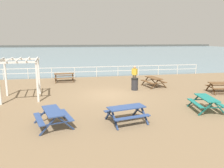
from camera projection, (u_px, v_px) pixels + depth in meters
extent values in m
cube|color=#846B4C|center=(110.00, 96.00, 15.81)|extent=(30.00, 24.00, 0.20)
cube|color=gray|center=(79.00, 52.00, 66.52)|extent=(142.00, 90.00, 0.01)
cube|color=#4C4C47|center=(75.00, 47.00, 107.88)|extent=(142.00, 6.00, 1.80)
cube|color=white|center=(97.00, 67.00, 23.03)|extent=(23.00, 0.06, 0.06)
cube|color=white|center=(97.00, 71.00, 23.13)|extent=(23.00, 0.05, 0.05)
cylinder|color=white|center=(3.00, 74.00, 21.45)|extent=(0.07, 0.07, 1.05)
cylinder|color=white|center=(28.00, 74.00, 21.87)|extent=(0.07, 0.07, 1.05)
cylinder|color=white|center=(52.00, 73.00, 22.30)|extent=(0.07, 0.07, 1.05)
cylinder|color=white|center=(75.00, 72.00, 22.72)|extent=(0.07, 0.07, 1.05)
cylinder|color=white|center=(97.00, 72.00, 23.14)|extent=(0.07, 0.07, 1.05)
cylinder|color=white|center=(118.00, 71.00, 23.56)|extent=(0.07, 0.07, 1.05)
cylinder|color=white|center=(138.00, 71.00, 23.98)|extent=(0.07, 0.07, 1.05)
cylinder|color=white|center=(158.00, 70.00, 24.41)|extent=(0.07, 0.07, 1.05)
cylinder|color=white|center=(177.00, 70.00, 24.83)|extent=(0.07, 0.07, 1.05)
cylinder|color=white|center=(196.00, 69.00, 25.25)|extent=(0.07, 0.07, 1.05)
cube|color=#334C84|center=(53.00, 111.00, 9.98)|extent=(1.16, 1.92, 0.05)
cube|color=#334C84|center=(39.00, 119.00, 9.77)|extent=(0.74, 1.80, 0.04)
cube|color=#334C84|center=(66.00, 115.00, 10.31)|extent=(0.74, 1.80, 0.04)
cube|color=navy|center=(42.00, 115.00, 10.58)|extent=(0.78, 0.29, 0.79)
cube|color=navy|center=(57.00, 112.00, 10.90)|extent=(0.78, 0.29, 0.79)
cube|color=navy|center=(50.00, 113.00, 10.73)|extent=(1.46, 0.46, 0.04)
cube|color=navy|center=(48.00, 126.00, 9.21)|extent=(0.78, 0.29, 0.79)
cube|color=navy|center=(66.00, 123.00, 9.54)|extent=(0.78, 0.29, 0.79)
cube|color=navy|center=(57.00, 123.00, 9.36)|extent=(1.46, 0.46, 0.04)
cube|color=#1E7A70|center=(207.00, 98.00, 12.17)|extent=(0.97, 1.89, 0.05)
cube|color=#1E7A70|center=(195.00, 103.00, 12.21)|extent=(0.53, 1.82, 0.04)
cube|color=#1E7A70|center=(217.00, 103.00, 12.26)|extent=(0.53, 1.82, 0.04)
cube|color=#165B54|center=(194.00, 100.00, 13.00)|extent=(0.80, 0.20, 0.79)
cube|color=#165B54|center=(206.00, 100.00, 13.03)|extent=(0.80, 0.20, 0.79)
cube|color=#165B54|center=(200.00, 100.00, 13.01)|extent=(1.49, 0.29, 0.04)
cube|color=#165B54|center=(206.00, 109.00, 11.47)|extent=(0.80, 0.20, 0.79)
cube|color=#165B54|center=(220.00, 108.00, 11.50)|extent=(0.80, 0.20, 0.79)
cube|color=#165B54|center=(213.00, 108.00, 11.48)|extent=(1.49, 0.29, 0.04)
cube|color=brown|center=(154.00, 78.00, 18.36)|extent=(1.01, 1.90, 0.05)
cube|color=brown|center=(147.00, 82.00, 18.20)|extent=(0.58, 1.82, 0.04)
cube|color=brown|center=(160.00, 81.00, 18.64)|extent=(0.58, 1.82, 0.04)
cube|color=#50351E|center=(145.00, 81.00, 19.01)|extent=(0.79, 0.22, 0.79)
cube|color=#50351E|center=(153.00, 80.00, 19.28)|extent=(0.79, 0.22, 0.79)
cube|color=#50351E|center=(149.00, 80.00, 19.14)|extent=(1.49, 0.33, 0.04)
cube|color=#50351E|center=(155.00, 84.00, 17.59)|extent=(0.79, 0.22, 0.79)
cube|color=#50351E|center=(163.00, 84.00, 17.85)|extent=(0.79, 0.22, 0.79)
cube|color=#50351E|center=(159.00, 83.00, 17.71)|extent=(1.49, 0.33, 0.04)
cube|color=brown|center=(64.00, 74.00, 20.49)|extent=(1.81, 0.73, 0.05)
cube|color=brown|center=(64.00, 76.00, 21.14)|extent=(1.80, 0.29, 0.04)
cube|color=brown|center=(64.00, 78.00, 19.95)|extent=(1.80, 0.29, 0.04)
cube|color=#50351E|center=(73.00, 77.00, 21.08)|extent=(0.09, 0.79, 0.79)
cube|color=#50351E|center=(73.00, 78.00, 20.36)|extent=(0.09, 0.79, 0.79)
cube|color=#50351E|center=(73.00, 77.00, 20.71)|extent=(0.08, 1.50, 0.04)
cube|color=#50351E|center=(56.00, 77.00, 20.77)|extent=(0.09, 0.79, 0.79)
cube|color=#50351E|center=(56.00, 79.00, 20.05)|extent=(0.09, 0.79, 0.79)
cube|color=#50351E|center=(56.00, 77.00, 20.40)|extent=(0.08, 1.50, 0.04)
cube|color=#334C84|center=(126.00, 107.00, 10.49)|extent=(1.91, 1.05, 0.05)
cube|color=#334C84|center=(121.00, 109.00, 11.11)|extent=(1.82, 0.62, 0.04)
cube|color=#334C84|center=(132.00, 117.00, 9.99)|extent=(1.82, 0.62, 0.04)
cube|color=navy|center=(137.00, 110.00, 11.20)|extent=(0.24, 0.79, 0.79)
cube|color=navy|center=(144.00, 115.00, 10.52)|extent=(0.24, 0.79, 0.79)
cube|color=navy|center=(141.00, 112.00, 10.85)|extent=(0.37, 1.48, 0.04)
cube|color=navy|center=(108.00, 114.00, 10.62)|extent=(0.24, 0.79, 0.79)
cube|color=navy|center=(115.00, 119.00, 9.94)|extent=(0.24, 0.79, 0.79)
cube|color=navy|center=(111.00, 116.00, 10.27)|extent=(0.37, 1.48, 0.04)
cube|color=brown|center=(222.00, 83.00, 16.23)|extent=(1.89, 0.97, 0.05)
cube|color=brown|center=(217.00, 85.00, 16.89)|extent=(1.82, 0.54, 0.04)
cube|color=#50351E|center=(208.00, 87.00, 16.64)|extent=(0.20, 0.80, 0.79)
cube|color=#50351E|center=(213.00, 89.00, 15.91)|extent=(0.20, 0.80, 0.79)
cube|color=#50351E|center=(211.00, 87.00, 16.27)|extent=(0.29, 1.49, 0.04)
cylinder|color=#4C4233|center=(133.00, 80.00, 19.20)|extent=(0.14, 0.14, 0.85)
cylinder|color=#4C4233|center=(135.00, 80.00, 19.15)|extent=(0.14, 0.14, 0.85)
cube|color=gold|center=(135.00, 72.00, 19.03)|extent=(0.40, 0.35, 0.58)
cylinder|color=gold|center=(132.00, 71.00, 19.08)|extent=(0.09, 0.09, 0.52)
cylinder|color=gold|center=(137.00, 72.00, 18.97)|extent=(0.09, 0.09, 0.52)
sphere|color=tan|center=(135.00, 67.00, 18.95)|extent=(0.23, 0.23, 0.23)
cube|color=white|center=(39.00, 77.00, 15.84)|extent=(0.12, 0.12, 2.50)
cube|color=white|center=(37.00, 83.00, 13.77)|extent=(0.12, 0.12, 2.50)
cube|color=white|center=(6.00, 78.00, 15.27)|extent=(0.12, 0.12, 2.50)
cube|color=white|center=(37.00, 60.00, 14.54)|extent=(0.32, 2.44, 0.12)
cube|color=white|center=(1.00, 61.00, 13.96)|extent=(0.32, 2.44, 0.12)
cube|color=white|center=(21.00, 59.00, 15.29)|extent=(2.44, 0.32, 0.12)
cube|color=white|center=(17.00, 62.00, 13.21)|extent=(2.44, 0.32, 0.12)
cube|color=white|center=(0.00, 59.00, 13.94)|extent=(0.29, 2.56, 0.04)
cube|color=white|center=(10.00, 59.00, 14.08)|extent=(0.29, 2.56, 0.04)
cube|color=white|center=(19.00, 59.00, 14.23)|extent=(0.29, 2.56, 0.04)
cube|color=white|center=(28.00, 59.00, 14.37)|extent=(0.29, 2.56, 0.04)
cube|color=white|center=(37.00, 58.00, 14.51)|extent=(0.29, 2.56, 0.04)
cylinder|color=#2D2D33|center=(135.00, 85.00, 17.17)|extent=(0.52, 0.52, 0.85)
cylinder|color=black|center=(135.00, 79.00, 17.07)|extent=(0.55, 0.55, 0.10)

